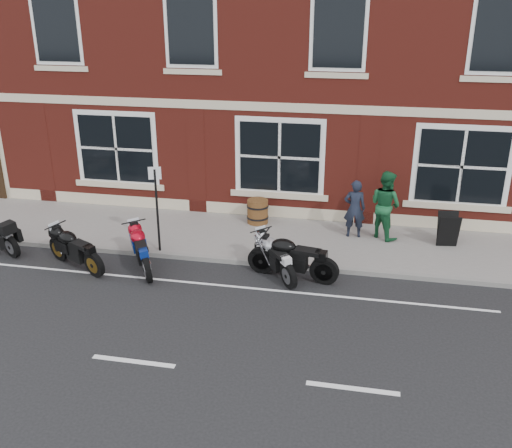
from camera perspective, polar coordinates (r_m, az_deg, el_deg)
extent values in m
plane|color=black|center=(13.43, -7.21, -6.18)|extent=(80.00, 80.00, 0.00)
cube|color=slate|center=(16.00, -3.91, -1.05)|extent=(30.00, 3.00, 0.12)
cube|color=slate|center=(14.61, -5.50, -3.42)|extent=(30.00, 0.16, 0.12)
cube|color=maroon|center=(22.06, 1.05, 21.15)|extent=(24.00, 12.00, 12.00)
cylinder|color=black|center=(15.91, -23.14, -2.05)|extent=(0.59, 0.40, 0.61)
cube|color=black|center=(16.06, -23.95, -0.40)|extent=(0.58, 0.47, 0.10)
cylinder|color=black|center=(14.96, -11.58, -2.05)|extent=(0.44, 0.63, 0.65)
cylinder|color=black|center=(13.63, -10.70, -4.43)|extent=(0.44, 0.63, 0.65)
cube|color=black|center=(14.20, -11.30, -1.85)|extent=(0.62, 0.82, 0.22)
ellipsoid|color=#9A0616|center=(14.29, -11.42, -1.17)|extent=(0.60, 0.67, 0.32)
cube|color=black|center=(13.80, -11.07, -2.18)|extent=(0.51, 0.61, 0.10)
cylinder|color=black|center=(15.30, -18.97, -2.30)|extent=(0.63, 0.41, 0.64)
cylinder|color=black|center=(14.17, -15.75, -3.86)|extent=(0.63, 0.41, 0.64)
cube|color=black|center=(14.63, -17.69, -1.78)|extent=(0.82, 0.59, 0.22)
ellipsoid|color=black|center=(14.71, -18.07, -1.20)|extent=(0.67, 0.58, 0.32)
cube|color=black|center=(14.29, -16.82, -1.90)|extent=(0.61, 0.49, 0.10)
cylinder|color=black|center=(14.28, 0.72, -2.83)|extent=(0.47, 0.57, 0.62)
cylinder|color=black|center=(13.15, 3.40, -5.14)|extent=(0.47, 0.57, 0.62)
cube|color=black|center=(13.61, 1.93, -2.61)|extent=(0.65, 0.76, 0.21)
ellipsoid|color=#B8B9BE|center=(13.68, 1.66, -1.94)|extent=(0.60, 0.64, 0.31)
cube|color=black|center=(13.26, 2.69, -2.93)|extent=(0.52, 0.58, 0.10)
cylinder|color=black|center=(13.81, 0.64, -3.57)|extent=(0.70, 0.26, 0.69)
cylinder|color=black|center=(13.39, 6.89, -4.61)|extent=(0.70, 0.26, 0.69)
cube|color=black|center=(13.44, 3.53, -2.65)|extent=(0.89, 0.41, 0.24)
ellipsoid|color=black|center=(13.43, 2.89, -2.05)|extent=(0.66, 0.49, 0.34)
cube|color=black|center=(13.29, 5.30, -2.60)|extent=(0.63, 0.38, 0.11)
imported|color=black|center=(15.64, 9.83, 1.52)|extent=(0.61, 0.43, 1.61)
imported|color=#16502B|center=(15.71, 12.80, 1.89)|extent=(1.15, 1.13, 1.87)
cylinder|color=#4E2715|center=(16.50, 0.16, 1.27)|extent=(0.60, 0.60, 0.70)
cylinder|color=black|center=(16.56, 0.16, 0.73)|extent=(0.63, 0.63, 0.05)
cylinder|color=black|center=(16.44, 0.16, 1.82)|extent=(0.63, 0.63, 0.05)
cylinder|color=black|center=(14.63, -9.84, 1.30)|extent=(0.06, 0.06, 2.19)
cube|color=silver|center=(14.32, -10.10, 5.03)|extent=(0.31, 0.10, 0.32)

